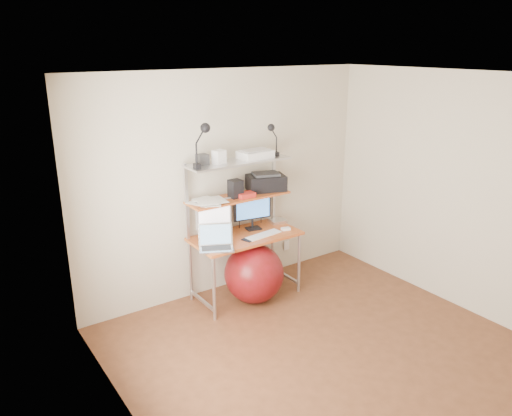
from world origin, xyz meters
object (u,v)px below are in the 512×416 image
(monitor_silver, at_px, (214,216))
(exercise_ball, at_px, (254,273))
(monitor_black, at_px, (252,210))
(printer, at_px, (266,182))
(laptop, at_px, (216,243))

(monitor_silver, xyz_separation_m, exercise_ball, (0.32, -0.30, -0.65))
(monitor_black, relative_size, exercise_ball, 0.68)
(monitor_silver, height_order, printer, printer)
(monitor_black, bearing_deg, exercise_ball, -111.47)
(monitor_black, height_order, printer, printer)
(laptop, distance_m, printer, 1.00)
(monitor_black, distance_m, laptop, 0.69)
(monitor_silver, xyz_separation_m, monitor_black, (0.49, -0.02, -0.02))
(laptop, relative_size, exercise_ball, 0.66)
(monitor_silver, bearing_deg, monitor_black, 3.13)
(printer, xyz_separation_m, exercise_ball, (-0.38, -0.32, -0.91))
(monitor_black, bearing_deg, printer, 22.29)
(monitor_black, bearing_deg, monitor_silver, -172.99)
(exercise_ball, bearing_deg, monitor_black, 58.71)
(monitor_silver, distance_m, monitor_black, 0.49)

